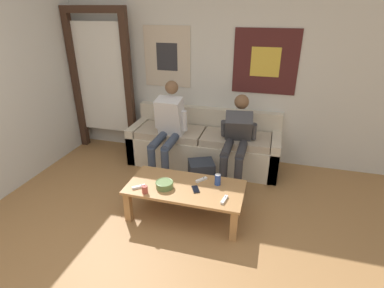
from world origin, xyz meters
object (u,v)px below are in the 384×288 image
person_seated_adult (168,127)px  drink_can_blue (218,180)px  person_seated_teen (237,138)px  cell_phone (196,189)px  game_controller_near_left (224,200)px  couch (204,145)px  coffee_table (185,191)px  backpack (201,176)px  game_controller_far_center (139,187)px  pillar_candle (145,189)px  ceramic_bowl (164,184)px  game_controller_near_right (201,180)px

person_seated_adult → drink_can_blue: person_seated_adult is taller
person_seated_teen → cell_phone: (-0.29, -0.94, -0.23)m
drink_can_blue → game_controller_near_left: 0.30m
couch → coffee_table: couch is taller
backpack → game_controller_far_center: size_ratio=2.96×
couch → pillar_candle: 1.51m
ceramic_bowl → pillar_candle: (-0.16, -0.15, 0.00)m
person_seated_adult → drink_can_blue: bearing=-41.8°
pillar_candle → game_controller_far_center: (-0.10, 0.07, -0.03)m
game_controller_near_left → game_controller_far_center: size_ratio=1.12×
person_seated_adult → game_controller_far_center: bearing=-88.0°
person_seated_teen → drink_can_blue: 0.80m
cell_phone → drink_can_blue: bearing=38.5°
drink_can_blue → cell_phone: 0.27m
coffee_table → ceramic_bowl: bearing=-157.9°
person_seated_adult → drink_can_blue: size_ratio=10.07×
cell_phone → person_seated_adult: bearing=124.8°
backpack → couch: bearing=101.3°
backpack → ceramic_bowl: (-0.24, -0.66, 0.24)m
couch → game_controller_near_right: 1.12m
pillar_candle → drink_can_blue: (0.69, 0.36, 0.02)m
person_seated_teen → backpack: 0.66m
person_seated_adult → game_controller_far_center: 1.07m
game_controller_far_center → cell_phone: bearing=12.2°
coffee_table → drink_can_blue: (0.33, 0.13, 0.12)m
coffee_table → drink_can_blue: drink_can_blue is taller
ceramic_bowl → drink_can_blue: 0.57m
pillar_candle → couch: bearing=79.6°
backpack → game_controller_far_center: game_controller_far_center is taller
drink_can_blue → backpack: bearing=122.7°
person_seated_adult → pillar_candle: 1.14m
pillar_candle → game_controller_near_left: bearing=5.9°
person_seated_teen → game_controller_near_right: size_ratio=8.28×
ceramic_bowl → game_controller_near_left: size_ratio=1.30×
backpack → cell_phone: 0.65m
backpack → pillar_candle: bearing=-116.5°
person_seated_adult → backpack: (0.54, -0.29, -0.50)m
coffee_table → cell_phone: cell_phone is taller
ceramic_bowl → game_controller_far_center: size_ratio=1.45×
person_seated_teen → game_controller_far_center: 1.41m
couch → game_controller_near_right: (0.24, -1.09, 0.10)m
couch → drink_can_blue: size_ratio=17.21×
cell_phone → coffee_table: bearing=164.4°
game_controller_near_right → game_controller_far_center: 0.69m
ceramic_bowl → cell_phone: bearing=8.5°
coffee_table → game_controller_near_left: (0.45, -0.15, 0.07)m
coffee_table → drink_can_blue: bearing=21.2°
game_controller_near_left → person_seated_teen: bearing=92.0°
coffee_table → backpack: size_ratio=3.21×
person_seated_adult → ceramic_bowl: (0.30, -0.96, -0.26)m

